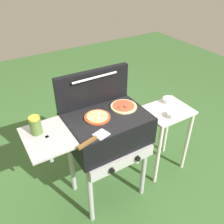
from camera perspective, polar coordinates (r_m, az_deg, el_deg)
The scene contains 10 objects.
ground_plane at distance 2.51m, azimuth -1.02°, elevation -17.96°, with size 8.00×8.00×0.00m, color #38602D.
grill at distance 1.96m, azimuth -1.54°, elevation -4.57°, with size 0.96×0.53×0.90m.
grill_lid_open at distance 1.97m, azimuth -4.51°, elevation 5.75°, with size 0.63×0.09×0.30m.
pizza_cheese at distance 1.86m, azimuth -3.48°, elevation -1.14°, with size 0.20×0.20×0.04m.
pizza_pepperoni at distance 1.99m, azimuth 2.78°, elevation 1.36°, with size 0.22×0.22×0.04m.
sauce_jar at distance 1.76m, azimuth -17.63°, elevation -3.00°, with size 0.08×0.08×0.13m.
spatula at distance 1.66m, azimuth -4.45°, elevation -6.42°, with size 0.27×0.12×0.02m.
prep_table at distance 2.44m, azimuth 12.36°, elevation -3.50°, with size 0.44×0.36×0.73m.
topping_bowl_near at distance 2.22m, azimuth 14.05°, elevation -0.74°, with size 0.10×0.10×0.04m.
topping_bowl_far at distance 2.43m, azimuth 13.19°, elevation 2.68°, with size 0.12×0.12×0.04m.
Camera 1 is at (-0.76, -1.34, 1.99)m, focal length 38.71 mm.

